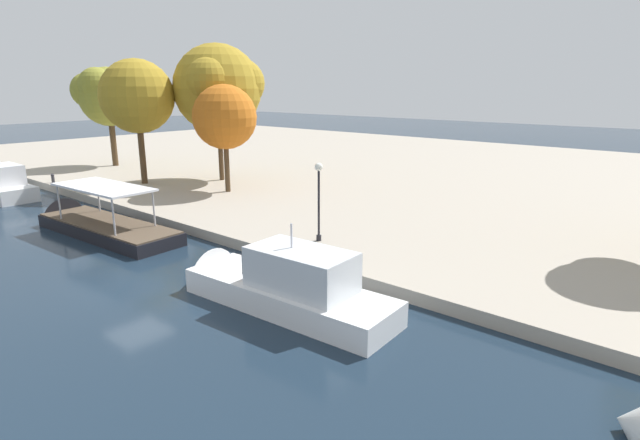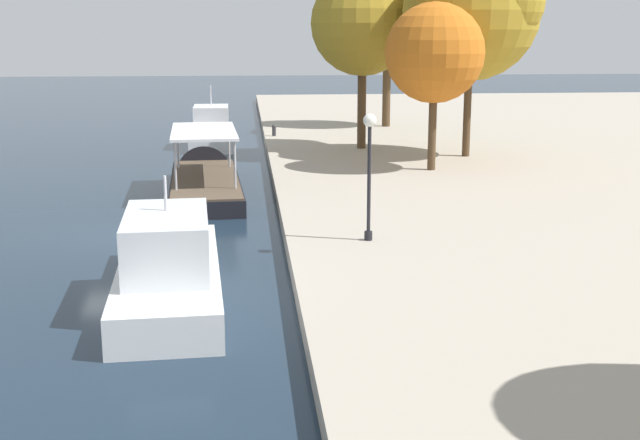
% 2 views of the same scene
% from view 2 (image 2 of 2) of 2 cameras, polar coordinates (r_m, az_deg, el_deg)
% --- Properties ---
extents(ground_plane, '(220.00, 220.00, 0.00)m').
position_cam_2_polar(ground_plane, '(30.95, -13.78, -1.22)').
color(ground_plane, '#192838').
extents(motor_yacht_0, '(8.00, 2.77, 4.87)m').
position_cam_2_polar(motor_yacht_0, '(54.63, -7.38, 5.83)').
color(motor_yacht_0, white).
rests_on(motor_yacht_0, ground_plane).
extents(tour_boat_1, '(11.96, 3.69, 4.21)m').
position_cam_2_polar(tour_boat_1, '(39.50, -7.86, 2.46)').
color(tour_boat_1, black).
rests_on(tour_boat_1, ground_plane).
extents(motor_yacht_2, '(10.23, 3.27, 4.53)m').
position_cam_2_polar(motor_yacht_2, '(24.17, -10.24, -3.28)').
color(motor_yacht_2, white).
rests_on(motor_yacht_2, ground_plane).
extents(mooring_bollard_1, '(0.28, 0.28, 0.75)m').
position_cam_2_polar(mooring_bollard_1, '(54.61, -3.16, 6.18)').
color(mooring_bollard_1, '#2D2D33').
rests_on(mooring_bollard_1, dock_promenade).
extents(lamp_post, '(0.43, 0.43, 4.14)m').
position_cam_2_polar(lamp_post, '(26.90, 3.39, 4.18)').
color(lamp_post, black).
rests_on(lamp_post, dock_promenade).
extents(tree_1, '(7.29, 7.29, 11.35)m').
position_cam_2_polar(tree_1, '(45.70, 10.41, 14.01)').
color(tree_1, '#4C3823').
rests_on(tree_1, dock_promenade).
extents(tree_2, '(4.92, 4.99, 8.07)m').
position_cam_2_polar(tree_2, '(41.23, 8.13, 11.39)').
color(tree_2, '#4C3823').
rests_on(tree_2, dock_promenade).
extents(tree_3, '(5.91, 5.93, 10.07)m').
position_cam_2_polar(tree_3, '(48.63, 2.91, 13.16)').
color(tree_3, '#4C3823').
rests_on(tree_3, dock_promenade).
extents(tree_5, '(5.77, 6.05, 9.76)m').
position_cam_2_polar(tree_5, '(60.03, 4.24, 13.17)').
color(tree_5, '#4C3823').
rests_on(tree_5, dock_promenade).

